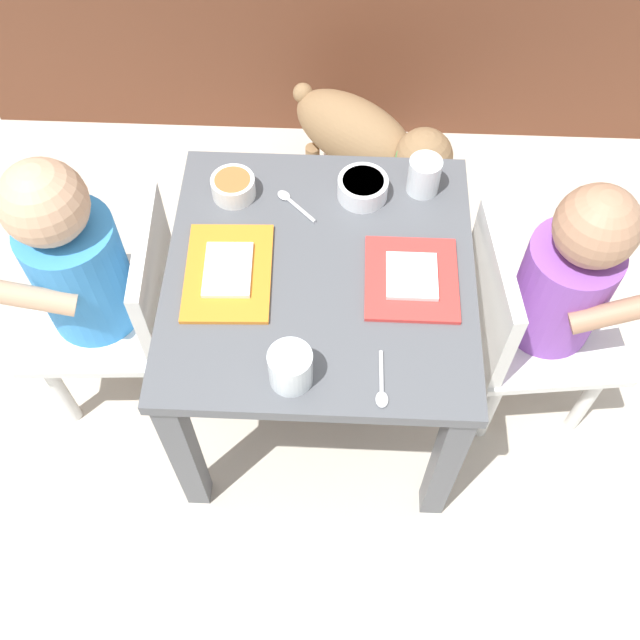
{
  "coord_description": "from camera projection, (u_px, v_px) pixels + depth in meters",
  "views": [
    {
      "loc": [
        0.03,
        -0.75,
        1.46
      ],
      "look_at": [
        0.0,
        0.0,
        0.29
      ],
      "focal_mm": 41.19,
      "sensor_mm": 36.0,
      "label": 1
    }
  ],
  "objects": [
    {
      "name": "ground_plane",
      "position": [
        320.0,
        392.0,
        1.63
      ],
      "size": [
        7.0,
        7.0,
        0.0
      ],
      "primitive_type": "plane",
      "color": "beige"
    },
    {
      "name": "food_tray_right",
      "position": [
        411.0,
        278.0,
        1.24
      ],
      "size": [
        0.16,
        0.17,
        0.02
      ],
      "color": "red",
      "rests_on": "dining_table"
    },
    {
      "name": "seated_child_left",
      "position": [
        84.0,
        268.0,
        1.32
      ],
      "size": [
        0.29,
        0.29,
        0.65
      ],
      "color": "silver",
      "rests_on": "ground"
    },
    {
      "name": "spoon_by_right_tray",
      "position": [
        293.0,
        203.0,
        1.33
      ],
      "size": [
        0.08,
        0.08,
        0.01
      ],
      "color": "silver",
      "rests_on": "dining_table"
    },
    {
      "name": "veggie_bowl_near",
      "position": [
        363.0,
        187.0,
        1.33
      ],
      "size": [
        0.09,
        0.09,
        0.04
      ],
      "color": "white",
      "rests_on": "dining_table"
    },
    {
      "name": "dining_table",
      "position": [
        320.0,
        297.0,
        1.32
      ],
      "size": [
        0.53,
        0.55,
        0.45
      ],
      "color": "#515459",
      "rests_on": "ground"
    },
    {
      "name": "spoon_by_left_tray",
      "position": [
        382.0,
        385.0,
        1.13
      ],
      "size": [
        0.02,
        0.1,
        0.01
      ],
      "color": "silver",
      "rests_on": "dining_table"
    },
    {
      "name": "water_cup_right",
      "position": [
        424.0,
        177.0,
        1.33
      ],
      "size": [
        0.06,
        0.06,
        0.07
      ],
      "color": "white",
      "rests_on": "dining_table"
    },
    {
      "name": "dog",
      "position": [
        368.0,
        140.0,
        1.76
      ],
      "size": [
        0.41,
        0.35,
        0.32
      ],
      "color": "olive",
      "rests_on": "ground"
    },
    {
      "name": "food_tray_left",
      "position": [
        228.0,
        272.0,
        1.24
      ],
      "size": [
        0.15,
        0.21,
        0.02
      ],
      "color": "orange",
      "rests_on": "dining_table"
    },
    {
      "name": "veggie_bowl_far",
      "position": [
        233.0,
        186.0,
        1.33
      ],
      "size": [
        0.08,
        0.08,
        0.04
      ],
      "color": "white",
      "rests_on": "dining_table"
    },
    {
      "name": "seated_child_right",
      "position": [
        557.0,
        286.0,
        1.32
      ],
      "size": [
        0.31,
        0.31,
        0.62
      ],
      "color": "silver",
      "rests_on": "ground"
    },
    {
      "name": "water_cup_left",
      "position": [
        291.0,
        369.0,
        1.11
      ],
      "size": [
        0.07,
        0.07,
        0.07
      ],
      "color": "white",
      "rests_on": "dining_table"
    }
  ]
}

